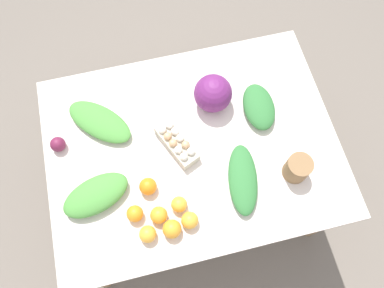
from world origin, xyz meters
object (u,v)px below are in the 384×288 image
Objects in this scene: orange_4 at (148,234)px; paper_bag at (297,168)px; orange_1 at (190,220)px; orange_6 at (172,229)px; orange_0 at (159,215)px; egg_carton at (177,143)px; greens_bunch_scallion at (259,107)px; greens_bunch_kale at (96,195)px; orange_5 at (148,186)px; greens_bunch_dandelion at (243,179)px; greens_bunch_chard at (100,122)px; cabbage_purple at (213,93)px; beet_root at (58,144)px; orange_2 at (135,214)px; orange_3 at (179,204)px.

paper_bag is at bearing -170.19° from orange_4.
orange_6 is (0.09, 0.02, 0.00)m from orange_1.
egg_carton is at bearing -115.88° from orange_0.
egg_carton is at bearing -105.73° from orange_6.
greens_bunch_scallion is at bearing -143.85° from orange_4.
orange_1 is at bearing 151.44° from greens_bunch_kale.
orange_5 reaches higher than orange_4.
greens_bunch_chard is (0.60, -0.45, -0.00)m from greens_bunch_dandelion.
cabbage_purple is at bearing -137.50° from orange_5.
orange_0 is at bearing 98.66° from orange_5.
greens_bunch_chard is at bearing -68.54° from orange_6.
orange_0 is (0.15, 0.32, -0.00)m from egg_carton.
orange_0 is (0.41, 0.07, 0.00)m from greens_bunch_dandelion.
cabbage_purple is 2.58× the size of beet_root.
orange_0 is at bearing 4.81° from paper_bag.
paper_bag is 0.97m from greens_bunch_chard.
orange_1 is 0.96× the size of orange_5.
orange_2 reaches higher than greens_bunch_dandelion.
greens_bunch_dandelion is at bearing -175.58° from orange_2.
paper_bag is at bearing 176.55° from greens_bunch_dandelion.
egg_carton reaches higher than orange_5.
paper_bag is 1.74× the size of beet_root.
orange_5 is at bearing -52.37° from orange_1.
orange_2 is at bearing -17.05° from orange_0.
orange_6 reaches higher than beet_root.
greens_bunch_chard is (0.34, -0.20, -0.01)m from egg_carton.
cabbage_purple reaches higher than orange_3.
orange_6 is (0.55, 0.49, 0.00)m from greens_bunch_scallion.
orange_4 is (-0.13, 0.59, 0.01)m from greens_bunch_chard.
greens_bunch_kale is at bearing -38.55° from orange_2.
orange_1 is 1.01× the size of orange_4.
greens_bunch_scallion is 1.00m from beet_root.
orange_6 is at bearing 41.39° from greens_bunch_scallion.
orange_5 reaches higher than beet_root.
orange_5 is at bearing -9.00° from greens_bunch_dandelion.
greens_bunch_scallion is at bearing 172.14° from greens_bunch_chard.
orange_5 is at bearing -101.59° from orange_4.
egg_carton reaches higher than orange_4.
cabbage_purple is at bearing -175.48° from beet_root.
orange_3 is at bearing 145.32° from egg_carton.
orange_6 is at bearing 177.80° from orange_4.
greens_bunch_scallion is 0.75× the size of greens_bunch_dandelion.
orange_1 is 1.02× the size of orange_2.
orange_5 is 0.97× the size of orange_6.
greens_bunch_kale reaches higher than greens_bunch_scallion.
orange_2 is (-0.16, 0.12, -0.00)m from greens_bunch_kale.
orange_0 is 0.14m from orange_5.
orange_6 is at bearing 142.73° from greens_bunch_kale.
orange_0 is 0.10m from orange_3.
greens_bunch_scallion is (-0.21, 0.10, -0.06)m from cabbage_purple.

